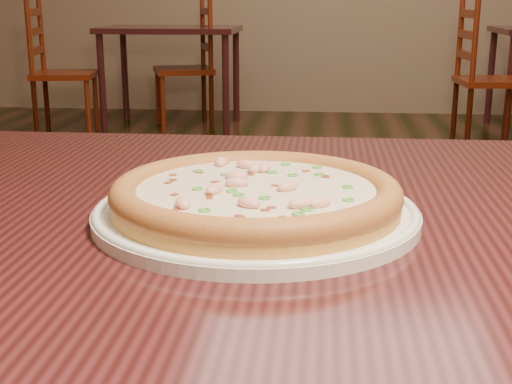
# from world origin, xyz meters

# --- Properties ---
(hero_table) EXTENTS (1.20, 0.80, 0.75)m
(hero_table) POSITION_xyz_m (-0.12, -0.92, 0.65)
(hero_table) COLOR black
(hero_table) RESTS_ON ground
(plate) EXTENTS (0.33, 0.33, 0.02)m
(plate) POSITION_xyz_m (-0.24, -0.97, 0.76)
(plate) COLOR white
(plate) RESTS_ON hero_table
(pizza) EXTENTS (0.29, 0.29, 0.03)m
(pizza) POSITION_xyz_m (-0.24, -0.97, 0.78)
(pizza) COLOR #C4863F
(pizza) RESTS_ON plate
(bg_table_left) EXTENTS (1.00, 0.70, 0.75)m
(bg_table_left) POSITION_xyz_m (-1.33, 3.66, 0.65)
(bg_table_left) COLOR black
(bg_table_left) RESTS_ON ground
(chair_a) EXTENTS (0.48, 0.48, 0.95)m
(chair_a) POSITION_xyz_m (-2.07, 3.26, 0.44)
(chair_a) COLOR #5C1504
(chair_a) RESTS_ON ground
(chair_b) EXTENTS (0.53, 0.53, 0.95)m
(chair_b) POSITION_xyz_m (-1.19, 3.69, 0.44)
(chair_b) COLOR #5C1504
(chair_b) RESTS_ON ground
(chair_c) EXTENTS (0.45, 0.45, 0.95)m
(chair_c) POSITION_xyz_m (0.85, 3.14, 0.44)
(chair_c) COLOR #5C1504
(chair_c) RESTS_ON ground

